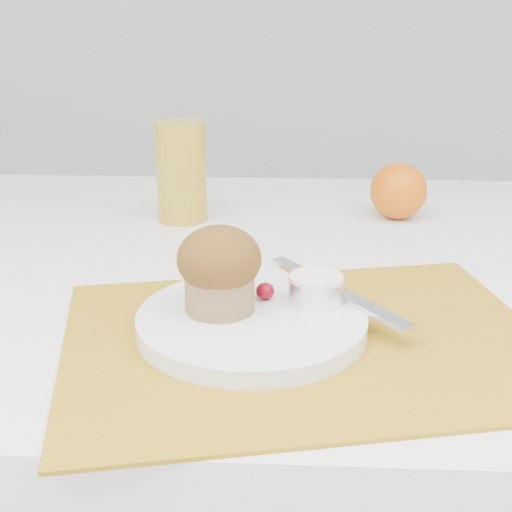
{
  "coord_description": "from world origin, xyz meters",
  "views": [
    {
      "loc": [
        0.02,
        -0.76,
        1.06
      ],
      "look_at": [
        -0.02,
        -0.07,
        0.8
      ],
      "focal_mm": 50.0,
      "sensor_mm": 36.0,
      "label": 1
    }
  ],
  "objects_px": {
    "plate": "(252,322)",
    "juice_glass": "(182,172)",
    "table": "(275,509)",
    "muffin": "(219,268)",
    "orange": "(398,191)"
  },
  "relations": [
    {
      "from": "plate",
      "to": "juice_glass",
      "type": "bearing_deg",
      "value": 108.38
    },
    {
      "from": "table",
      "to": "muffin",
      "type": "xyz_separation_m",
      "value": [
        -0.05,
        -0.19,
        0.44
      ]
    },
    {
      "from": "table",
      "to": "orange",
      "type": "relative_size",
      "value": 14.92
    },
    {
      "from": "plate",
      "to": "juice_glass",
      "type": "relative_size",
      "value": 1.56
    },
    {
      "from": "muffin",
      "to": "juice_glass",
      "type": "bearing_deg",
      "value": 104.15
    },
    {
      "from": "muffin",
      "to": "orange",
      "type": "bearing_deg",
      "value": 59.42
    },
    {
      "from": "plate",
      "to": "juice_glass",
      "type": "distance_m",
      "value": 0.38
    },
    {
      "from": "orange",
      "to": "juice_glass",
      "type": "bearing_deg",
      "value": -175.8
    },
    {
      "from": "plate",
      "to": "juice_glass",
      "type": "xyz_separation_m",
      "value": [
        -0.12,
        0.36,
        0.06
      ]
    },
    {
      "from": "orange",
      "to": "muffin",
      "type": "xyz_separation_m",
      "value": [
        -0.22,
        -0.37,
        0.02
      ]
    },
    {
      "from": "table",
      "to": "plate",
      "type": "relative_size",
      "value": 5.48
    },
    {
      "from": "orange",
      "to": "table",
      "type": "bearing_deg",
      "value": -133.45
    },
    {
      "from": "table",
      "to": "juice_glass",
      "type": "bearing_deg",
      "value": 131.88
    },
    {
      "from": "table",
      "to": "juice_glass",
      "type": "relative_size",
      "value": 8.55
    },
    {
      "from": "plate",
      "to": "muffin",
      "type": "bearing_deg",
      "value": 163.52
    }
  ]
}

